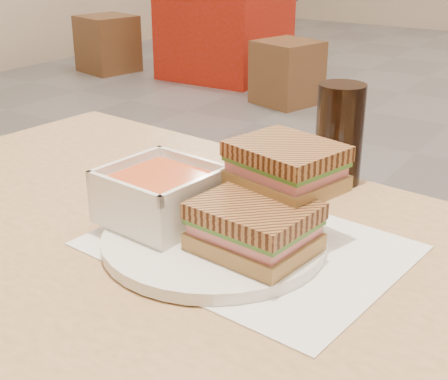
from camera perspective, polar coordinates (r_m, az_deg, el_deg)
The scene contains 10 objects.
main_table at distance 0.80m, azimuth -1.91°, elevation -13.53°, with size 1.26×0.81×0.75m.
tray_liner at distance 0.77m, azimuth 2.20°, elevation -5.00°, with size 0.38×0.31×0.00m.
plate at distance 0.77m, azimuth -0.90°, elevation -4.48°, with size 0.27×0.27×0.01m.
soup_bowl at distance 0.80m, azimuth -5.71°, elevation -0.62°, with size 0.14×0.14×0.07m.
panini_lower at distance 0.72m, azimuth 2.73°, elevation -3.28°, with size 0.14×0.12×0.06m.
panini_upper at distance 0.76m, azimuth 5.58°, elevation 2.19°, with size 0.14×0.13×0.06m.
cola_glass at distance 0.96m, azimuth 10.32°, elevation 4.96°, with size 0.07×0.07×0.15m.
bg_table_0 at distance 5.10m, azimuth 0.11°, elevation 14.15°, with size 0.83×0.83×0.71m.
bg_chair_0l at distance 5.38m, azimuth -10.41°, elevation 12.80°, with size 0.48×0.48×0.45m.
bg_chair_0r at distance 4.31m, azimuth 5.70°, elevation 10.45°, with size 0.46×0.46×0.42m.
Camera 1 is at (0.39, -2.58, 1.11)m, focal length 50.88 mm.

